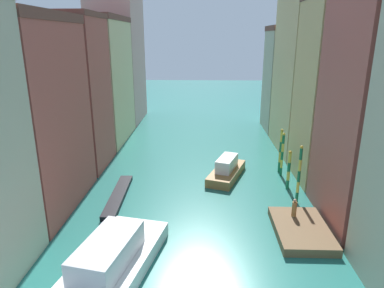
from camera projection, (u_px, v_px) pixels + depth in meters
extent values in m
plane|color=#28756B|center=(198.00, 157.00, 41.48)|extent=(154.00, 154.00, 0.00)
cube|color=#B25147|center=(25.00, 120.00, 27.56)|extent=(7.09, 10.95, 14.89)
cube|color=brown|center=(9.00, 16.00, 25.24)|extent=(7.24, 11.17, 0.74)
cube|color=#B25147|center=(70.00, 96.00, 36.80)|extent=(7.09, 7.52, 15.64)
cube|color=brown|center=(61.00, 14.00, 34.40)|extent=(7.24, 7.67, 0.55)
cube|color=beige|center=(98.00, 83.00, 46.61)|extent=(7.09, 11.99, 15.72)
cube|color=brown|center=(93.00, 18.00, 44.17)|extent=(7.24, 12.23, 0.70)
cube|color=tan|center=(118.00, 60.00, 57.27)|extent=(7.09, 11.23, 20.17)
cube|color=#DBB77A|center=(340.00, 95.00, 32.92)|extent=(7.09, 7.39, 17.06)
cube|color=#DBB77A|center=(311.00, 72.00, 41.80)|extent=(7.09, 11.29, 19.54)
cube|color=#BCB299|center=(290.00, 82.00, 52.09)|extent=(7.09, 7.64, 14.59)
cube|color=brown|center=(295.00, 28.00, 49.81)|extent=(7.24, 7.79, 0.75)
cube|color=brown|center=(301.00, 230.00, 25.30)|extent=(3.80, 5.91, 0.62)
cylinder|color=olive|center=(294.00, 209.00, 26.44)|extent=(0.36, 0.36, 1.18)
sphere|color=tan|center=(295.00, 201.00, 26.22)|extent=(0.26, 0.26, 0.26)
cylinder|color=#197247|center=(297.00, 198.00, 29.94)|extent=(0.25, 0.25, 0.99)
cylinder|color=#E5D14C|center=(298.00, 187.00, 29.65)|extent=(0.25, 0.25, 0.99)
cylinder|color=#197247|center=(299.00, 176.00, 29.35)|extent=(0.25, 0.25, 0.99)
cylinder|color=#E5D14C|center=(300.00, 165.00, 29.06)|extent=(0.25, 0.25, 0.99)
cylinder|color=#197247|center=(301.00, 154.00, 28.76)|extent=(0.25, 0.25, 0.99)
sphere|color=gold|center=(302.00, 147.00, 28.59)|extent=(0.27, 0.27, 0.27)
cylinder|color=#197247|center=(287.00, 184.00, 32.76)|extent=(0.29, 0.29, 0.88)
cylinder|color=#E5D14C|center=(288.00, 176.00, 32.50)|extent=(0.29, 0.29, 0.88)
cylinder|color=#197247|center=(289.00, 167.00, 32.24)|extent=(0.29, 0.29, 0.88)
cylinder|color=#E5D14C|center=(290.00, 158.00, 31.98)|extent=(0.29, 0.29, 0.88)
sphere|color=gold|center=(290.00, 152.00, 31.82)|extent=(0.32, 0.32, 0.32)
cylinder|color=#197247|center=(281.00, 171.00, 35.89)|extent=(0.25, 0.25, 0.87)
cylinder|color=#E5D14C|center=(281.00, 164.00, 35.64)|extent=(0.25, 0.25, 0.87)
cylinder|color=#197247|center=(282.00, 156.00, 35.38)|extent=(0.25, 0.25, 0.87)
cylinder|color=#E5D14C|center=(283.00, 148.00, 35.12)|extent=(0.25, 0.25, 0.87)
cylinder|color=#197247|center=(283.00, 139.00, 34.86)|extent=(0.25, 0.25, 0.87)
sphere|color=gold|center=(284.00, 134.00, 34.70)|extent=(0.28, 0.28, 0.28)
cylinder|color=#197247|center=(279.00, 167.00, 36.78)|extent=(0.27, 0.27, 1.12)
cylinder|color=#E5D14C|center=(280.00, 157.00, 36.45)|extent=(0.27, 0.27, 1.12)
cylinder|color=#197247|center=(281.00, 147.00, 36.11)|extent=(0.27, 0.27, 1.12)
cylinder|color=#E5D14C|center=(282.00, 137.00, 35.78)|extent=(0.27, 0.27, 1.12)
sphere|color=gold|center=(282.00, 130.00, 35.58)|extent=(0.29, 0.29, 0.29)
cube|color=white|center=(109.00, 270.00, 20.65)|extent=(6.08, 11.18, 1.00)
cube|color=silver|center=(108.00, 252.00, 20.28)|extent=(3.52, 5.70, 1.53)
cube|color=black|center=(118.00, 196.00, 30.88)|extent=(1.47, 8.44, 0.44)
cube|color=olive|center=(226.00, 173.00, 35.50)|extent=(4.46, 7.09, 0.87)
cube|color=silver|center=(227.00, 163.00, 35.19)|extent=(2.53, 3.80, 1.26)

